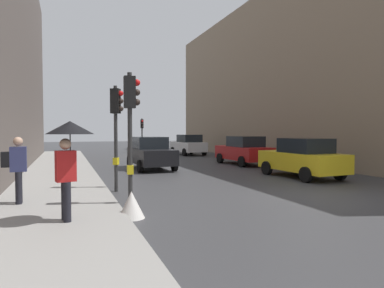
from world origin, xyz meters
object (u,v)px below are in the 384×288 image
(traffic_light_near_right, at_px, (116,119))
(traffic_light_far_median, at_px, (142,129))
(traffic_light_near_left, at_px, (131,115))
(car_dark_suv, at_px, (151,153))
(warning_sign_triangle, at_px, (131,205))
(pedestrian_with_grey_backpack, at_px, (17,166))
(car_red_sedan, at_px, (244,150))
(car_white_compact, at_px, (188,145))
(pedestrian_with_umbrella, at_px, (69,143))
(car_yellow_taxi, at_px, (302,158))

(traffic_light_near_right, bearing_deg, traffic_light_far_median, 75.62)
(traffic_light_near_right, bearing_deg, traffic_light_near_left, -89.94)
(car_dark_suv, xyz_separation_m, warning_sign_triangle, (-2.90, -10.15, -0.55))
(pedestrian_with_grey_backpack, bearing_deg, car_dark_suv, 55.74)
(car_red_sedan, xyz_separation_m, warning_sign_triangle, (-8.88, -10.54, -0.55))
(traffic_light_near_right, distance_m, car_white_compact, 18.22)
(warning_sign_triangle, bearing_deg, car_red_sedan, 49.89)
(traffic_light_near_right, bearing_deg, car_red_sedan, 37.96)
(car_red_sedan, relative_size, pedestrian_with_grey_backpack, 2.42)
(traffic_light_far_median, xyz_separation_m, car_white_compact, (3.13, -4.46, -1.39))
(traffic_light_near_left, xyz_separation_m, pedestrian_with_umbrella, (-1.57, -1.36, -0.67))
(car_red_sedan, xyz_separation_m, car_yellow_taxi, (-0.40, -6.07, 0.00))
(car_yellow_taxi, bearing_deg, pedestrian_with_umbrella, -154.00)
(car_red_sedan, xyz_separation_m, pedestrian_with_umbrella, (-10.27, -10.88, 0.96))
(traffic_light_near_right, relative_size, warning_sign_triangle, 5.58)
(car_dark_suv, xyz_separation_m, car_yellow_taxi, (5.58, -5.68, 0.00))
(car_white_compact, bearing_deg, car_yellow_taxi, -90.36)
(car_red_sedan, relative_size, warning_sign_triangle, 6.58)
(traffic_light_far_median, distance_m, warning_sign_triangle, 24.98)
(traffic_light_near_left, height_order, traffic_light_far_median, traffic_light_near_left)
(car_white_compact, xyz_separation_m, warning_sign_triangle, (-8.58, -19.84, -0.55))
(traffic_light_near_right, relative_size, car_yellow_taxi, 0.85)
(pedestrian_with_grey_backpack, bearing_deg, traffic_light_far_median, 70.01)
(traffic_light_near_right, height_order, car_dark_suv, traffic_light_near_right)
(car_red_sedan, distance_m, pedestrian_with_grey_backpack, 14.40)
(traffic_light_far_median, xyz_separation_m, car_red_sedan, (3.43, -13.76, -1.39))
(traffic_light_far_median, relative_size, pedestrian_with_umbrella, 1.53)
(traffic_light_near_right, distance_m, car_dark_suv, 7.14)
(traffic_light_near_left, relative_size, warning_sign_triangle, 5.59)
(warning_sign_triangle, bearing_deg, car_dark_suv, 74.08)
(car_yellow_taxi, relative_size, pedestrian_with_grey_backpack, 2.41)
(car_red_sedan, bearing_deg, pedestrian_with_umbrella, -133.34)
(car_dark_suv, bearing_deg, car_red_sedan, 3.68)
(car_dark_suv, bearing_deg, pedestrian_with_grey_backpack, -124.26)
(warning_sign_triangle, bearing_deg, traffic_light_far_median, 77.37)
(car_white_compact, bearing_deg, traffic_light_near_right, -117.58)
(car_white_compact, bearing_deg, traffic_light_far_median, 125.07)
(car_dark_suv, relative_size, car_yellow_taxi, 0.99)
(car_red_sedan, bearing_deg, traffic_light_near_right, -142.04)
(pedestrian_with_umbrella, xyz_separation_m, warning_sign_triangle, (1.39, 0.35, -1.52))
(car_red_sedan, xyz_separation_m, pedestrian_with_grey_backpack, (-11.56, -8.58, 0.29))
(traffic_light_near_right, xyz_separation_m, car_white_compact, (8.40, 16.09, -1.62))
(car_white_compact, distance_m, pedestrian_with_grey_backpack, 21.13)
(traffic_light_far_median, distance_m, car_yellow_taxi, 20.11)
(car_white_compact, height_order, car_yellow_taxi, same)
(warning_sign_triangle, bearing_deg, pedestrian_with_umbrella, -166.06)
(traffic_light_far_median, bearing_deg, car_red_sedan, -75.99)
(car_dark_suv, xyz_separation_m, car_red_sedan, (5.98, 0.38, 0.00))
(pedestrian_with_umbrella, bearing_deg, car_white_compact, 63.71)
(traffic_light_near_right, distance_m, car_red_sedan, 11.15)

